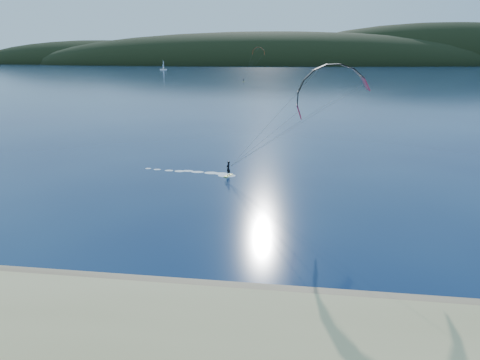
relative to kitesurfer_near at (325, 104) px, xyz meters
name	(u,v)px	position (x,y,z in m)	size (l,w,h in m)	color
ground	(169,347)	(-8.10, -23.74, -8.43)	(1800.00, 1800.00, 0.00)	#08183E
wet_sand	(193,291)	(-8.10, -19.24, -8.38)	(220.00, 2.50, 0.10)	#947656
headland	(292,65)	(-7.47, 721.55, -8.43)	(1200.00, 310.00, 140.00)	black
kitesurfer_near	(325,104)	(0.00, 0.00, 0.00)	(24.81, 7.00, 13.49)	#BDDE1A
kitesurfer_far	(258,54)	(-21.72, 177.50, 5.72)	(12.35, 7.28, 16.58)	#BDDE1A
sailboat	(163,69)	(-137.44, 378.47, -7.68)	(7.03, 4.64, 10.24)	white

